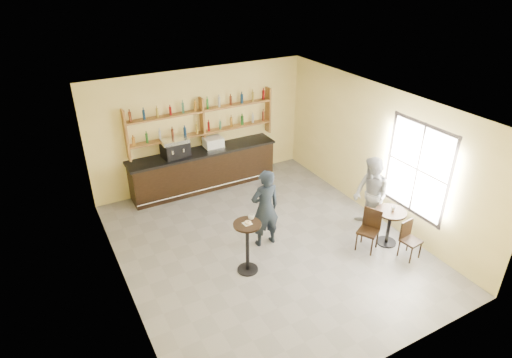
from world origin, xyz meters
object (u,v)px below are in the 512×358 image
bar_counter (204,169)px  pastry_case (213,143)px  chair_south (411,241)px  espresso_machine (175,148)px  chair_west (368,231)px  patron_second (371,196)px  pedestal_table (247,247)px  man_main (265,208)px  cafe_table (389,227)px

bar_counter → pastry_case: 0.77m
chair_south → pastry_case: bearing=108.1°
espresso_machine → pastry_case: (1.05, 0.00, -0.09)m
bar_counter → espresso_machine: 1.08m
chair_west → chair_south: bearing=14.5°
patron_second → espresso_machine: bearing=-125.7°
pastry_case → pedestal_table: size_ratio=0.45×
pedestal_table → chair_south: (3.20, -1.26, -0.15)m
patron_second → man_main: bearing=-92.9°
pedestal_table → cafe_table: size_ratio=1.37×
espresso_machine → pedestal_table: (0.14, -3.69, -0.77)m
espresso_machine → pedestal_table: 3.77m
bar_counter → pastry_case: pastry_case is taller
espresso_machine → patron_second: (3.26, -3.73, -0.43)m
bar_counter → man_main: size_ratio=2.24×
pedestal_table → chair_west: bearing=-13.3°
bar_counter → chair_south: (2.60, -4.95, -0.13)m
bar_counter → pedestal_table: bearing=-99.2°
bar_counter → patron_second: size_ratio=2.23×
chair_south → espresso_machine: bearing=117.3°
pedestal_table → pastry_case: bearing=76.2°
man_main → bar_counter: bearing=-84.7°
pedestal_table → man_main: man_main is taller
man_main → chair_west: size_ratio=1.94×
espresso_machine → chair_south: size_ratio=0.81×
pastry_case → patron_second: 4.35m
bar_counter → man_main: bearing=-86.9°
chair_west → chair_south: chair_west is taller
espresso_machine → cafe_table: (3.30, -4.35, -0.92)m
cafe_table → pedestal_table: bearing=168.1°
chair_west → bar_counter: bearing=176.8°
pedestal_table → patron_second: size_ratio=0.63×
pedestal_table → chair_south: pedestal_table is taller
man_main → patron_second: bearing=166.2°
pastry_case → patron_second: size_ratio=0.28×
espresso_machine → chair_west: size_ratio=0.72×
cafe_table → chair_south: bearing=-85.2°
pedestal_table → chair_south: bearing=-21.5°
pedestal_table → chair_south: size_ratio=1.36×
pastry_case → cafe_table: bearing=-65.1°
pedestal_table → cafe_table: (3.15, -0.66, -0.15)m
bar_counter → cafe_table: size_ratio=4.86×
espresso_machine → cafe_table: bearing=-60.4°
espresso_machine → pedestal_table: size_ratio=0.59×
bar_counter → man_main: 3.08m
pedestal_table → chair_south: 3.45m
bar_counter → patron_second: 4.51m
espresso_machine → patron_second: size_ratio=0.37×
espresso_machine → bar_counter: bearing=-7.6°
cafe_table → chair_south: chair_south is taller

